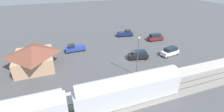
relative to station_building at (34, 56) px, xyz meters
The scene contains 12 objects.
ground_plane 22.52m from the station_building, 100.31° to the right, with size 200.00×200.00×0.00m, color #4C4C4F.
railway_track 28.55m from the station_building, 129.29° to the right, with size 4.80×70.00×0.30m.
platform 26.20m from the station_building, 122.47° to the right, with size 3.20×46.00×0.30m.
station_building is the anchor object (origin of this frame).
pedestrian_on_platform 26.78m from the station_building, 121.94° to the right, with size 0.36×0.36×1.71m.
pedestrian_waiting_far 26.63m from the station_building, 120.70° to the right, with size 0.36×0.36×1.71m.
pickup_navy 30.71m from the station_building, 66.90° to the right, with size 2.95×5.67×2.14m.
suv_black 24.69m from the station_building, 101.01° to the right, with size 3.00×5.21×2.22m.
suv_white 33.52m from the station_building, 99.95° to the right, with size 2.77×5.16×2.22m.
pickup_blue 11.49m from the station_building, 61.09° to the right, with size 2.14×5.46×2.14m.
suv_maroon 35.92m from the station_building, 82.20° to the right, with size 2.19×4.99×2.22m.
light_pole_near_platform 23.25m from the station_building, 118.99° to the right, with size 0.44×0.44×8.61m.
Camera 1 is at (-33.37, 17.09, 19.40)m, focal length 26.55 mm.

